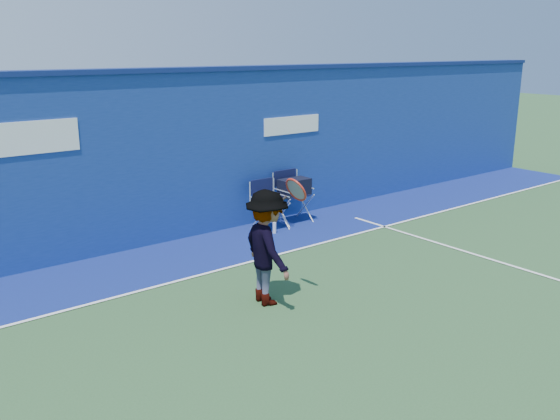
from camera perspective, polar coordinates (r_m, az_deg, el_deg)
ground at (r=6.78m, az=4.17°, el=-14.84°), size 80.00×80.00×0.00m
stadium_wall at (r=10.48m, az=-15.13°, el=4.60°), size 24.00×0.50×3.08m
out_of_bounds_strip at (r=9.91m, az=-11.96°, el=-5.09°), size 24.00×1.80×0.01m
court_lines at (r=7.18m, az=0.88°, el=-12.90°), size 24.00×12.00×0.01m
directors_chair_left at (r=11.45m, az=-1.03°, el=-0.41°), size 0.57×0.51×0.96m
directors_chair_right at (r=11.90m, az=1.28°, el=0.85°), size 0.62×0.55×1.03m
water_bottle at (r=11.23m, az=-0.54°, el=-1.75°), size 0.07×0.07×0.22m
tennis_player at (r=8.02m, az=-1.23°, el=-3.61°), size 0.89×1.12×1.74m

